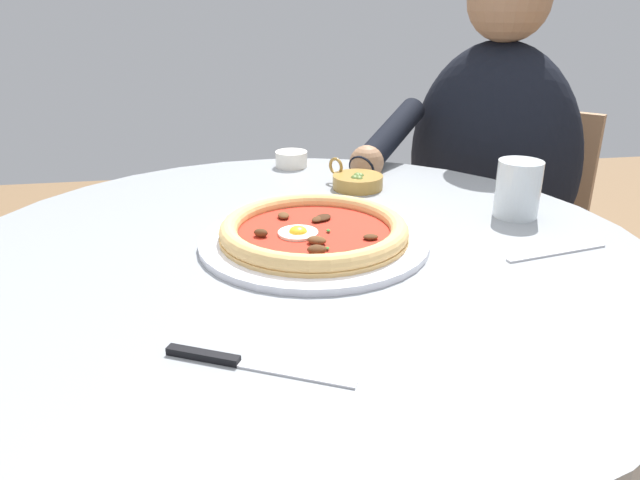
% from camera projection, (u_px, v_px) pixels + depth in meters
% --- Properties ---
extents(dining_table, '(1.01, 1.01, 0.74)m').
position_uv_depth(dining_table, '(300.00, 350.00, 0.91)').
color(dining_table, gray).
rests_on(dining_table, ground).
extents(pizza_on_plate, '(0.33, 0.33, 0.04)m').
position_uv_depth(pizza_on_plate, '(314.00, 233.00, 0.85)').
color(pizza_on_plate, white).
rests_on(pizza_on_plate, dining_table).
extents(water_glass, '(0.07, 0.07, 0.09)m').
position_uv_depth(water_glass, '(517.00, 193.00, 0.95)').
color(water_glass, silver).
rests_on(water_glass, dining_table).
extents(steak_knife, '(0.10, 0.18, 0.01)m').
position_uv_depth(steak_knife, '(230.00, 361.00, 0.57)').
color(steak_knife, silver).
rests_on(steak_knife, dining_table).
extents(ramekin_capers, '(0.07, 0.07, 0.03)m').
position_uv_depth(ramekin_capers, '(291.00, 158.00, 1.24)').
color(ramekin_capers, white).
rests_on(ramekin_capers, dining_table).
extents(olive_pan, '(0.11, 0.09, 0.05)m').
position_uv_depth(olive_pan, '(357.00, 181.00, 1.10)').
color(olive_pan, olive).
rests_on(olive_pan, dining_table).
extents(fork_utensil, '(0.04, 0.16, 0.00)m').
position_uv_depth(fork_utensil, '(557.00, 253.00, 0.82)').
color(fork_utensil, '#BCBCC1').
rests_on(fork_utensil, dining_table).
extents(diner_person, '(0.44, 0.58, 1.15)m').
position_uv_depth(diner_person, '(481.00, 242.00, 1.43)').
color(diner_person, '#282833').
rests_on(diner_person, ground).
extents(cafe_chair_diner, '(0.55, 0.55, 0.81)m').
position_uv_depth(cafe_chair_diner, '(502.00, 236.00, 1.54)').
color(cafe_chair_diner, '#957050').
rests_on(cafe_chair_diner, ground).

